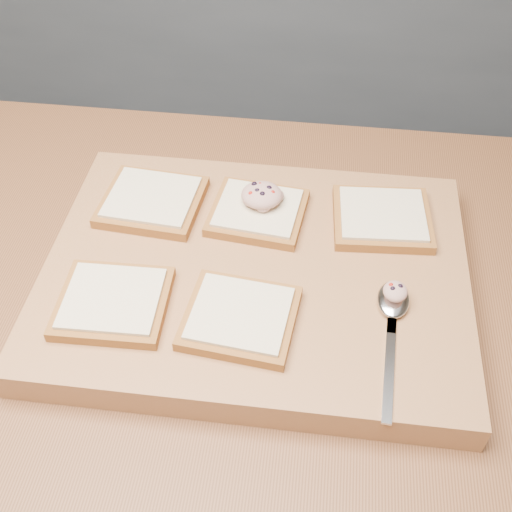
% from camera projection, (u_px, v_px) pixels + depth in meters
% --- Properties ---
extents(island_counter, '(2.00, 0.80, 0.90)m').
position_uv_depth(island_counter, '(273.00, 464.00, 1.14)').
color(island_counter, slate).
rests_on(island_counter, ground).
extents(back_counter, '(3.60, 0.62, 0.94)m').
position_uv_depth(back_counter, '(319.00, 53.00, 2.11)').
color(back_counter, slate).
rests_on(back_counter, ground).
extents(cutting_board, '(0.53, 0.40, 0.04)m').
position_uv_depth(cutting_board, '(256.00, 276.00, 0.82)').
color(cutting_board, '#A06F44').
rests_on(cutting_board, island_counter).
extents(bread_far_left, '(0.14, 0.13, 0.02)m').
position_uv_depth(bread_far_left, '(152.00, 201.00, 0.87)').
color(bread_far_left, '#986427').
rests_on(bread_far_left, cutting_board).
extents(bread_far_center, '(0.13, 0.12, 0.02)m').
position_uv_depth(bread_far_center, '(258.00, 212.00, 0.86)').
color(bread_far_center, '#986427').
rests_on(bread_far_center, cutting_board).
extents(bread_far_right, '(0.13, 0.12, 0.02)m').
position_uv_depth(bread_far_right, '(382.00, 218.00, 0.85)').
color(bread_far_right, '#986427').
rests_on(bread_far_right, cutting_board).
extents(bread_near_left, '(0.13, 0.12, 0.02)m').
position_uv_depth(bread_near_left, '(113.00, 302.00, 0.75)').
color(bread_near_left, '#986427').
rests_on(bread_near_left, cutting_board).
extents(bread_near_center, '(0.14, 0.13, 0.02)m').
position_uv_depth(bread_near_center, '(240.00, 317.00, 0.73)').
color(bread_near_center, '#986427').
rests_on(bread_near_center, cutting_board).
extents(tuna_salad_dollop, '(0.05, 0.05, 0.03)m').
position_uv_depth(tuna_salad_dollop, '(262.00, 195.00, 0.85)').
color(tuna_salad_dollop, tan).
rests_on(tuna_salad_dollop, bread_far_center).
extents(spoon, '(0.04, 0.19, 0.01)m').
position_uv_depth(spoon, '(393.00, 309.00, 0.75)').
color(spoon, silver).
rests_on(spoon, cutting_board).
extents(spoon_salad, '(0.03, 0.03, 0.02)m').
position_uv_depth(spoon_salad, '(395.00, 291.00, 0.74)').
color(spoon_salad, tan).
rests_on(spoon_salad, spoon).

